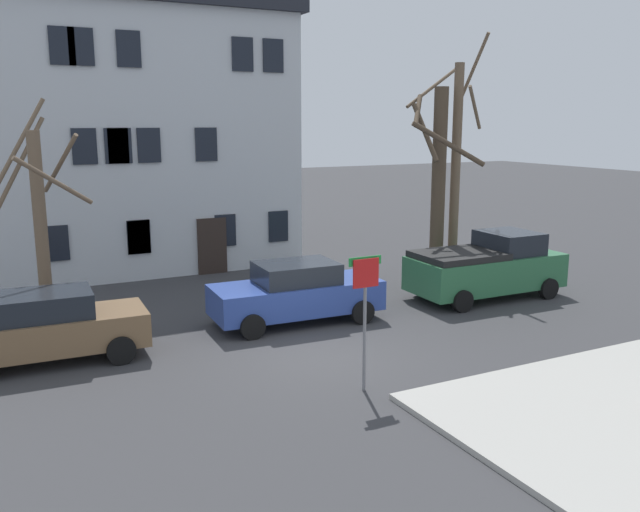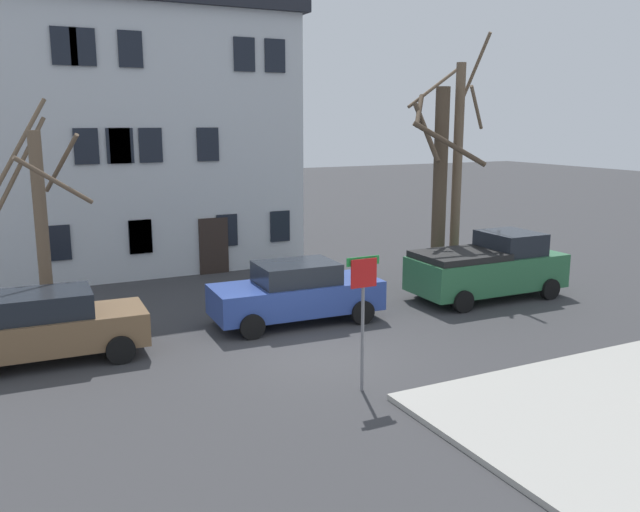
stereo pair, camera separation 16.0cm
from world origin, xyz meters
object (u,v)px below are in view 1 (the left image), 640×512
Objects in this scene: tree_bare_near at (40,218)px; car_brown_sedan at (47,327)px; tree_bare_mid at (438,181)px; pickup_truck_green at (487,267)px; tree_bare_far at (456,165)px; car_blue_sedan at (296,293)px; street_sign_pole at (365,298)px; building_main at (130,122)px; bicycle_leaning at (50,312)px.

tree_bare_near reaches higher than car_brown_sedan.
tree_bare_near is 0.93× the size of tree_bare_mid.
pickup_truck_green is (0.26, -2.43, -2.58)m from tree_bare_mid.
tree_bare_mid is (12.73, -0.68, 0.54)m from tree_bare_near.
car_brown_sedan is 0.90× the size of pickup_truck_green.
tree_bare_far is 8.27m from car_blue_sedan.
tree_bare_far is at bearing 17.40° from car_blue_sedan.
street_sign_pole is (5.81, -4.86, 1.18)m from car_brown_sedan.
tree_bare_mid is 1.39× the size of car_blue_sedan.
car_brown_sedan is (-12.98, -2.34, -2.74)m from tree_bare_mid.
building_main reaches higher than car_blue_sedan.
car_blue_sedan is (-7.26, -2.28, -3.24)m from tree_bare_far.
tree_bare_mid reaches higher than street_sign_pole.
bicycle_leaning is at bearing 155.48° from car_blue_sedan.
tree_bare_mid is 0.79× the size of tree_bare_far.
tree_bare_mid is 7.26m from car_blue_sedan.
bicycle_leaning is (-6.30, 2.87, -0.50)m from car_blue_sedan.
tree_bare_mid reaches higher than tree_bare_near.
building_main is at bearing 138.62° from tree_bare_far.
car_blue_sedan is 1.68× the size of street_sign_pole.
tree_bare_far is at bearing 10.22° from car_brown_sedan.
tree_bare_near is 0.73× the size of tree_bare_far.
tree_bare_mid is 3.87× the size of bicycle_leaning.
tree_bare_far reaches higher than tree_bare_near.
car_blue_sedan is at bearing -78.04° from building_main.
car_brown_sedan is (-13.86, -2.50, -3.26)m from tree_bare_far.
street_sign_pole reaches higher than car_blue_sedan.
tree_bare_mid reaches higher than pickup_truck_green.
car_blue_sedan is at bearing -162.60° from tree_bare_far.
car_blue_sedan is 6.94m from bicycle_leaning.
building_main is 2.62× the size of car_brown_sedan.
car_brown_sedan is 0.95× the size of car_blue_sedan.
building_main is 10.22m from bicycle_leaning.
car_blue_sedan is 0.96× the size of pickup_truck_green.
pickup_truck_green reaches higher than car_blue_sedan.
pickup_truck_green reaches higher than car_brown_sedan.
tree_bare_far is at bearing -2.52° from bicycle_leaning.
bicycle_leaning is at bearing -117.40° from building_main.
tree_bare_mid is at bearing -3.42° from bicycle_leaning.
street_sign_pole is (-7.17, -7.20, -1.57)m from tree_bare_mid.
building_main reaches higher than car_brown_sedan.
street_sign_pole is at bearing -55.29° from bicycle_leaning.
building_main is 11.88m from car_blue_sedan.
tree_bare_far is at bearing 42.46° from street_sign_pole.
car_blue_sedan is at bearing 81.23° from street_sign_pole.
tree_bare_mid is at bearing 18.32° from car_blue_sedan.
bicycle_leaning is at bearing 124.71° from street_sign_pole.
car_blue_sedan is (-6.39, -2.11, -2.73)m from tree_bare_mid.
tree_bare_mid is 13.47m from car_brown_sedan.
tree_bare_far is at bearing -41.38° from building_main.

